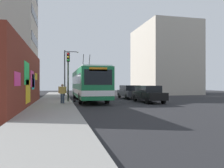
{
  "coord_description": "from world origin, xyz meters",
  "views": [
    {
      "loc": [
        -20.83,
        1.05,
        1.71
      ],
      "look_at": [
        -1.01,
        -3.62,
        1.73
      ],
      "focal_mm": 35.39,
      "sensor_mm": 36.0,
      "label": 1
    }
  ],
  "objects_px": {
    "parked_car_dark_gray": "(129,92)",
    "pedestrian_at_curb": "(62,92)",
    "parked_car_black": "(148,94)",
    "city_bus": "(88,83)",
    "traffic_light": "(68,69)",
    "street_lamp": "(67,69)"
  },
  "relations": [
    {
      "from": "parked_car_dark_gray",
      "to": "street_lamp",
      "type": "distance_m",
      "value": 9.5
    },
    {
      "from": "parked_car_dark_gray",
      "to": "parked_car_black",
      "type": "bearing_deg",
      "value": 180.0
    },
    {
      "from": "parked_car_black",
      "to": "parked_car_dark_gray",
      "type": "relative_size",
      "value": 0.98
    },
    {
      "from": "city_bus",
      "to": "parked_car_black",
      "type": "xyz_separation_m",
      "value": [
        -3.62,
        -5.2,
        -0.97
      ]
    },
    {
      "from": "parked_car_dark_gray",
      "to": "pedestrian_at_curb",
      "type": "xyz_separation_m",
      "value": [
        -6.5,
        7.87,
        0.23
      ]
    },
    {
      "from": "traffic_light",
      "to": "street_lamp",
      "type": "distance_m",
      "value": 10.31
    },
    {
      "from": "city_bus",
      "to": "parked_car_black",
      "type": "distance_m",
      "value": 6.41
    },
    {
      "from": "parked_car_dark_gray",
      "to": "traffic_light",
      "type": "bearing_deg",
      "value": 123.29
    },
    {
      "from": "city_bus",
      "to": "street_lamp",
      "type": "bearing_deg",
      "value": 14.86
    },
    {
      "from": "parked_car_dark_gray",
      "to": "pedestrian_at_curb",
      "type": "relative_size",
      "value": 3.03
    },
    {
      "from": "city_bus",
      "to": "traffic_light",
      "type": "relative_size",
      "value": 2.84
    },
    {
      "from": "traffic_light",
      "to": "street_lamp",
      "type": "height_order",
      "value": "street_lamp"
    },
    {
      "from": "parked_car_dark_gray",
      "to": "pedestrian_at_curb",
      "type": "distance_m",
      "value": 10.21
    },
    {
      "from": "city_bus",
      "to": "parked_car_black",
      "type": "relative_size",
      "value": 2.69
    },
    {
      "from": "pedestrian_at_curb",
      "to": "traffic_light",
      "type": "relative_size",
      "value": 0.35
    },
    {
      "from": "parked_car_black",
      "to": "pedestrian_at_curb",
      "type": "relative_size",
      "value": 2.98
    },
    {
      "from": "parked_car_dark_gray",
      "to": "traffic_light",
      "type": "distance_m",
      "value": 9.09
    },
    {
      "from": "parked_car_black",
      "to": "traffic_light",
      "type": "bearing_deg",
      "value": 82.89
    },
    {
      "from": "city_bus",
      "to": "pedestrian_at_curb",
      "type": "xyz_separation_m",
      "value": [
        -4.38,
        2.67,
        -0.74
      ]
    },
    {
      "from": "city_bus",
      "to": "traffic_light",
      "type": "distance_m",
      "value": 3.7
    },
    {
      "from": "parked_car_dark_gray",
      "to": "pedestrian_at_curb",
      "type": "height_order",
      "value": "pedestrian_at_curb"
    },
    {
      "from": "parked_car_black",
      "to": "traffic_light",
      "type": "relative_size",
      "value": 1.06
    }
  ]
}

